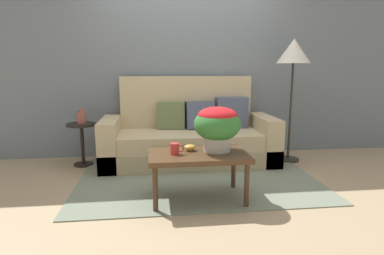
{
  "coord_description": "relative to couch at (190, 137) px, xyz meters",
  "views": [
    {
      "loc": [
        -0.49,
        -3.5,
        1.24
      ],
      "look_at": [
        -0.06,
        -0.01,
        0.58
      ],
      "focal_mm": 30.55,
      "sensor_mm": 36.0,
      "label": 1
    }
  ],
  "objects": [
    {
      "name": "floor_lamp",
      "position": [
        1.32,
        -0.11,
        1.03
      ],
      "size": [
        0.43,
        0.43,
        1.59
      ],
      "color": "#2D2823",
      "rests_on": "ground"
    },
    {
      "name": "wall_back",
      "position": [
        0.01,
        0.46,
        1.11
      ],
      "size": [
        6.4,
        0.12,
        2.88
      ],
      "primitive_type": "cube",
      "color": "slate",
      "rests_on": "ground"
    },
    {
      "name": "couch",
      "position": [
        0.0,
        0.0,
        0.0
      ],
      "size": [
        2.21,
        0.87,
        1.11
      ],
      "color": "tan",
      "rests_on": "ground"
    },
    {
      "name": "side_table",
      "position": [
        -1.37,
        -0.0,
        0.05
      ],
      "size": [
        0.36,
        0.36,
        0.54
      ],
      "color": "black",
      "rests_on": "ground"
    },
    {
      "name": "area_rug",
      "position": [
        0.01,
        -0.63,
        -0.33
      ],
      "size": [
        2.61,
        1.94,
        0.01
      ],
      "primitive_type": "cube",
      "color": "gray",
      "rests_on": "ground"
    },
    {
      "name": "snack_bowl",
      "position": [
        -0.13,
        -1.17,
        0.16
      ],
      "size": [
        0.11,
        0.11,
        0.06
      ],
      "color": "gold",
      "rests_on": "coffee_table"
    },
    {
      "name": "coffee_mug",
      "position": [
        -0.28,
        -1.28,
        0.18
      ],
      "size": [
        0.13,
        0.08,
        0.1
      ],
      "color": "red",
      "rests_on": "coffee_table"
    },
    {
      "name": "table_vase",
      "position": [
        -1.36,
        -0.01,
        0.29
      ],
      "size": [
        0.11,
        0.11,
        0.2
      ],
      "color": "#934C42",
      "rests_on": "side_table"
    },
    {
      "name": "coffee_table",
      "position": [
        -0.07,
        -1.25,
        0.07
      ],
      "size": [
        0.91,
        0.58,
        0.45
      ],
      "color": "#442D1B",
      "rests_on": "ground"
    },
    {
      "name": "ground_plane",
      "position": [
        0.01,
        -0.66,
        -0.33
      ],
      "size": [
        14.0,
        14.0,
        0.0
      ],
      "primitive_type": "plane",
      "color": "tan"
    },
    {
      "name": "potted_plant",
      "position": [
        0.12,
        -1.21,
        0.38
      ],
      "size": [
        0.44,
        0.44,
        0.42
      ],
      "color": "#B7B2A8",
      "rests_on": "coffee_table"
    }
  ]
}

